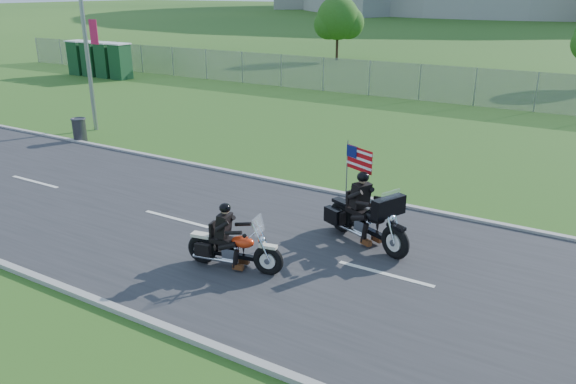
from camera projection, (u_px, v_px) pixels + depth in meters
The scene contains 13 objects.
ground at pixel (237, 236), 14.20m from camera, with size 420.00×420.00×0.00m, color #1F4515.
road at pixel (237, 236), 14.20m from camera, with size 120.00×8.00×0.04m, color #28282B.
curb_north at pixel (313, 188), 17.45m from camera, with size 120.00×0.18×0.12m, color #9E9B93.
curb_south at pixel (115, 308), 10.92m from camera, with size 120.00×0.18×0.12m, color #9E9B93.
fence at pixel (369, 78), 32.38m from camera, with size 60.00×0.03×2.00m, color gray.
porta_toilet_a at pixel (120, 62), 38.13m from camera, with size 1.10×1.10×2.30m, color #143E1E.
porta_toilet_b at pixel (106, 61), 38.81m from camera, with size 1.10×1.10×2.30m, color #143E1E.
porta_toilet_c at pixel (92, 59), 39.48m from camera, with size 1.10×1.10×2.30m, color #143E1E.
porta_toilet_d at pixel (79, 58), 40.16m from camera, with size 1.10×1.10×2.30m, color #143E1E.
tree_fence_mid at pixel (339, 20), 47.22m from camera, with size 3.96×3.69×5.30m.
motorcycle_lead at pixel (233, 249), 12.40m from camera, with size 2.31×0.84×1.56m.
motorcycle_follow at pixel (367, 221), 13.56m from camera, with size 2.56×1.42×2.26m.
trash_can at pixel (79, 130), 22.81m from camera, with size 0.54×0.54×0.93m, color #313135.
Camera 1 is at (7.78, -10.44, 5.93)m, focal length 35.00 mm.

